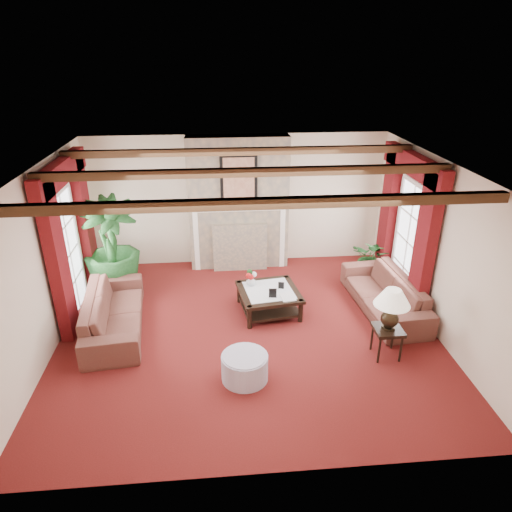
{
  "coord_description": "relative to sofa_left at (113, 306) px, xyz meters",
  "views": [
    {
      "loc": [
        -0.44,
        -6.25,
        4.23
      ],
      "look_at": [
        0.16,
        0.4,
        1.16
      ],
      "focal_mm": 32.0,
      "sensor_mm": 36.0,
      "label": 1
    }
  ],
  "objects": [
    {
      "name": "floor",
      "position": [
        2.17,
        -0.27,
        -0.43
      ],
      "size": [
        6.0,
        6.0,
        0.0
      ],
      "primitive_type": "plane",
      "color": "#420F0B",
      "rests_on": "ground"
    },
    {
      "name": "ceiling",
      "position": [
        2.17,
        -0.27,
        2.27
      ],
      "size": [
        6.0,
        6.0,
        0.0
      ],
      "primitive_type": "plane",
      "rotation": [
        3.14,
        0.0,
        0.0
      ],
      "color": "white",
      "rests_on": "floor"
    },
    {
      "name": "back_wall",
      "position": [
        2.17,
        2.48,
        0.92
      ],
      "size": [
        6.0,
        0.02,
        2.7
      ],
      "primitive_type": "cube",
      "color": "beige",
      "rests_on": "ground"
    },
    {
      "name": "left_wall",
      "position": [
        -0.83,
        -0.27,
        0.92
      ],
      "size": [
        0.02,
        5.5,
        2.7
      ],
      "primitive_type": "cube",
      "color": "beige",
      "rests_on": "ground"
    },
    {
      "name": "right_wall",
      "position": [
        5.17,
        -0.27,
        0.92
      ],
      "size": [
        0.02,
        5.5,
        2.7
      ],
      "primitive_type": "cube",
      "color": "beige",
      "rests_on": "ground"
    },
    {
      "name": "ceiling_beams",
      "position": [
        2.17,
        -0.27,
        2.21
      ],
      "size": [
        6.0,
        3.0,
        0.12
      ],
      "primitive_type": null,
      "color": "#372311",
      "rests_on": "ceiling"
    },
    {
      "name": "fireplace",
      "position": [
        2.17,
        2.28,
        2.27
      ],
      "size": [
        2.0,
        0.52,
        2.7
      ],
      "primitive_type": null,
      "color": "tan",
      "rests_on": "ground"
    },
    {
      "name": "french_door_left",
      "position": [
        -0.8,
        0.73,
        1.7
      ],
      "size": [
        0.1,
        1.1,
        2.16
      ],
      "primitive_type": null,
      "color": "white",
      "rests_on": "ground"
    },
    {
      "name": "french_door_right",
      "position": [
        5.14,
        0.73,
        1.7
      ],
      "size": [
        0.1,
        1.1,
        2.16
      ],
      "primitive_type": null,
      "color": "white",
      "rests_on": "ground"
    },
    {
      "name": "curtains_left",
      "position": [
        -0.69,
        0.73,
        2.12
      ],
      "size": [
        0.2,
        2.4,
        2.55
      ],
      "primitive_type": null,
      "color": "#4C0A0F",
      "rests_on": "ground"
    },
    {
      "name": "curtains_right",
      "position": [
        5.03,
        0.73,
        2.12
      ],
      "size": [
        0.2,
        2.4,
        2.55
      ],
      "primitive_type": null,
      "color": "#4C0A0F",
      "rests_on": "ground"
    },
    {
      "name": "sofa_left",
      "position": [
        0.0,
        0.0,
        0.0
      ],
      "size": [
        2.34,
        1.13,
        0.86
      ],
      "primitive_type": "imported",
      "rotation": [
        0.0,
        0.0,
        1.68
      ],
      "color": "#3F111A",
      "rests_on": "ground"
    },
    {
      "name": "sofa_right",
      "position": [
        4.6,
        0.21,
        -0.01
      ],
      "size": [
        2.25,
        0.96,
        0.84
      ],
      "primitive_type": "imported",
      "rotation": [
        0.0,
        0.0,
        -1.49
      ],
      "color": "#3F111A",
      "rests_on": "ground"
    },
    {
      "name": "potted_palm",
      "position": [
        -0.24,
        1.39,
        0.07
      ],
      "size": [
        2.27,
        2.5,
        1.01
      ],
      "primitive_type": "imported",
      "rotation": [
        0.0,
        0.0,
        0.39
      ],
      "color": "black",
      "rests_on": "ground"
    },
    {
      "name": "small_plant",
      "position": [
        4.76,
        1.43,
        -0.11
      ],
      "size": [
        1.56,
        1.56,
        0.64
      ],
      "primitive_type": "imported",
      "rotation": [
        0.0,
        0.0,
        -0.75
      ],
      "color": "black",
      "rests_on": "ground"
    },
    {
      "name": "coffee_table",
      "position": [
        2.57,
        0.31,
        -0.22
      ],
      "size": [
        1.13,
        1.13,
        0.41
      ],
      "primitive_type": null,
      "rotation": [
        0.0,
        0.0,
        0.14
      ],
      "color": "black",
      "rests_on": "ground"
    },
    {
      "name": "side_table",
      "position": [
        4.17,
        -1.09,
        -0.19
      ],
      "size": [
        0.47,
        0.47,
        0.48
      ],
      "primitive_type": null,
      "rotation": [
        0.0,
        0.0,
        -0.18
      ],
      "color": "black",
      "rests_on": "ground"
    },
    {
      "name": "ottoman",
      "position": [
        2.03,
        -1.43,
        -0.24
      ],
      "size": [
        0.65,
        0.65,
        0.38
      ],
      "primitive_type": "cylinder",
      "color": "#A19FB5",
      "rests_on": "ground"
    },
    {
      "name": "table_lamp",
      "position": [
        4.17,
        -1.09,
        0.38
      ],
      "size": [
        0.52,
        0.52,
        0.66
      ],
      "primitive_type": null,
      "color": "black",
      "rests_on": "side_table"
    },
    {
      "name": "flower_vase",
      "position": [
        2.28,
        0.53,
        0.07
      ],
      "size": [
        0.21,
        0.21,
        0.17
      ],
      "primitive_type": "imported",
      "rotation": [
        0.0,
        0.0,
        0.12
      ],
      "color": "silver",
      "rests_on": "coffee_table"
    },
    {
      "name": "book",
      "position": [
        2.74,
        0.03,
        0.14
      ],
      "size": [
        0.23,
        0.08,
        0.31
      ],
      "primitive_type": "imported",
      "rotation": [
        0.0,
        0.0,
        0.13
      ],
      "color": "black",
      "rests_on": "coffee_table"
    },
    {
      "name": "photo_frame_a",
      "position": [
        2.61,
        0.06,
        0.07
      ],
      "size": [
        0.13,
        0.04,
        0.17
      ],
      "primitive_type": null,
      "rotation": [
        0.0,
        0.0,
        -0.13
      ],
      "color": "black",
      "rests_on": "coffee_table"
    },
    {
      "name": "photo_frame_b",
      "position": [
        2.79,
        0.36,
        0.05
      ],
      "size": [
        0.1,
        0.05,
        0.13
      ],
      "primitive_type": null,
      "rotation": [
        0.0,
        0.0,
        -0.31
      ],
      "color": "black",
      "rests_on": "coffee_table"
    }
  ]
}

